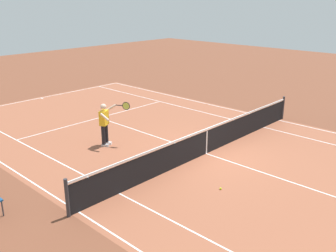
# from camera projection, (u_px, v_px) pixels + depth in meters

# --- Properties ---
(ground_plane) EXTENTS (60.00, 60.00, 0.00)m
(ground_plane) POSITION_uv_depth(u_px,v_px,m) (206.00, 154.00, 13.89)
(ground_plane) COLOR brown
(court_slab) EXTENTS (24.20, 11.40, 0.00)m
(court_slab) POSITION_uv_depth(u_px,v_px,m) (206.00, 154.00, 13.89)
(court_slab) COLOR #935138
(court_slab) RESTS_ON ground_plane
(court_line_markings) EXTENTS (23.85, 11.05, 0.01)m
(court_line_markings) POSITION_uv_depth(u_px,v_px,m) (206.00, 153.00, 13.89)
(court_line_markings) COLOR white
(court_line_markings) RESTS_ON ground_plane
(tennis_net) EXTENTS (0.10, 11.70, 1.08)m
(tennis_net) POSITION_uv_depth(u_px,v_px,m) (206.00, 141.00, 13.74)
(tennis_net) COLOR #2D2D33
(tennis_net) RESTS_ON ground_plane
(tennis_player_near) EXTENTS (0.89, 0.97, 1.70)m
(tennis_player_near) POSITION_uv_depth(u_px,v_px,m) (105.00, 122.00, 14.42)
(tennis_player_near) COLOR black
(tennis_player_near) RESTS_ON ground_plane
(tennis_ball) EXTENTS (0.07, 0.07, 0.07)m
(tennis_ball) POSITION_uv_depth(u_px,v_px,m) (221.00, 189.00, 11.27)
(tennis_ball) COLOR #CCE01E
(tennis_ball) RESTS_ON ground_plane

